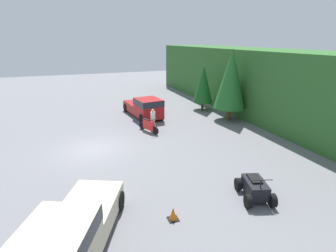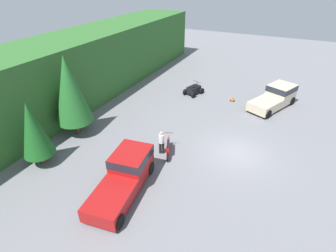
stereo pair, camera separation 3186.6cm
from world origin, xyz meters
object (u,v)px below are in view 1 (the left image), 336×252
(dirt_bike, at_px, (149,126))
(traffic_cone, at_px, (173,214))
(pickup_truck_second, at_px, (71,232))
(quad_atv, at_px, (255,188))
(rider_person, at_px, (153,119))
(pickup_truck_red, at_px, (145,107))

(dirt_bike, relative_size, traffic_cone, 3.89)
(pickup_truck_second, height_order, quad_atv, pickup_truck_second)
(traffic_cone, bearing_deg, dirt_bike, 168.96)
(dirt_bike, distance_m, rider_person, 0.64)
(pickup_truck_second, bearing_deg, traffic_cone, 123.14)
(pickup_truck_red, height_order, traffic_cone, pickup_truck_red)
(pickup_truck_red, bearing_deg, dirt_bike, -19.13)
(pickup_truck_red, height_order, rider_person, pickup_truck_red)
(rider_person, bearing_deg, pickup_truck_second, -47.77)
(rider_person, bearing_deg, traffic_cone, -31.62)
(quad_atv, relative_size, rider_person, 1.29)
(rider_person, relative_size, traffic_cone, 3.16)
(rider_person, bearing_deg, dirt_bike, -85.98)
(rider_person, height_order, traffic_cone, rider_person)
(pickup_truck_red, xyz_separation_m, quad_atv, (14.10, 1.16, -0.49))
(dirt_bike, bearing_deg, traffic_cone, -33.21)
(pickup_truck_red, xyz_separation_m, traffic_cone, (14.24, -2.82, -0.72))
(traffic_cone, bearing_deg, quad_atv, 92.02)
(rider_person, xyz_separation_m, traffic_cone, (10.47, -2.42, -0.69))
(rider_person, distance_m, traffic_cone, 10.77)
(rider_person, bearing_deg, quad_atv, -10.01)
(pickup_truck_red, bearing_deg, pickup_truck_second, -31.38)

